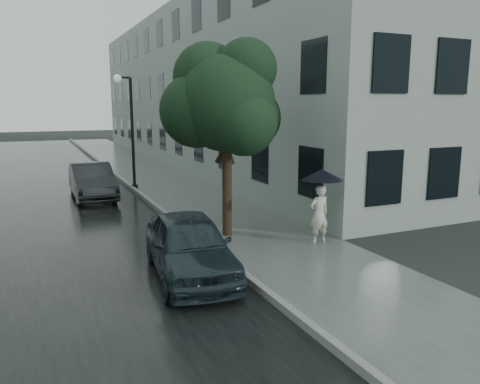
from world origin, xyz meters
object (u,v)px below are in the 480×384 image
car_far (92,181)px  car_near (190,245)px  street_tree (225,102)px  pedestrian (319,214)px  lamp_post (129,125)px

car_far → car_near: bearing=-85.3°
car_far → street_tree: bearing=-68.1°
pedestrian → car_near: bearing=10.3°
car_near → car_far: size_ratio=0.95×
pedestrian → street_tree: (-1.86, 1.81, 2.85)m
pedestrian → car_far: bearing=-64.3°
pedestrian → car_far: size_ratio=0.38×
pedestrian → car_near: 3.88m
pedestrian → car_near: (-3.79, -0.86, -0.11)m
pedestrian → lamp_post: bearing=-76.2°
car_far → lamp_post: bearing=35.7°
pedestrian → lamp_post: (-2.86, 9.81, 1.95)m
street_tree → car_far: size_ratio=1.30×
street_tree → car_near: street_tree is taller
street_tree → car_near: 4.43m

